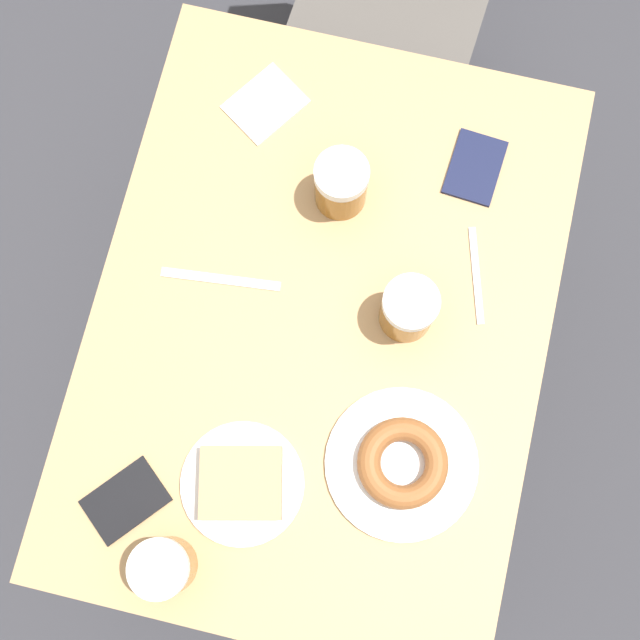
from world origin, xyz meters
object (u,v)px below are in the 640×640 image
object	(u,v)px
plate_with_cake	(242,483)
fork	(476,275)
beer_mug_left	(164,567)
beer_mug_right	(341,184)
passport_far_edge	(126,501)
plate_with_donut	(402,463)
beer_mug_center	(408,309)
passport_near_edge	(475,167)
knife	(221,279)
napkin_folded	(265,104)

from	to	relation	value
plate_with_cake	fork	world-z (taller)	plate_with_cake
beer_mug_left	beer_mug_right	distance (m)	0.68
beer_mug_left	passport_far_edge	bearing A→B (deg)	139.99
plate_with_donut	beer_mug_center	xyz separation A→B (m)	(-0.05, 0.24, 0.04)
plate_with_cake	fork	distance (m)	0.53
beer_mug_center	fork	bearing A→B (deg)	43.81
beer_mug_right	passport_near_edge	world-z (taller)	beer_mug_right
beer_mug_center	knife	bearing A→B (deg)	-178.55
knife	plate_with_donut	bearing A→B (deg)	-32.61
beer_mug_center	passport_near_edge	xyz separation A→B (m)	(0.06, 0.29, -0.06)
plate_with_donut	passport_far_edge	bearing A→B (deg)	-159.19
napkin_folded	knife	xyz separation A→B (m)	(0.00, -0.33, -0.00)
passport_far_edge	plate_with_cake	bearing A→B (deg)	21.52
knife	plate_with_cake	bearing A→B (deg)	-69.46
knife	napkin_folded	bearing A→B (deg)	90.78
beer_mug_right	passport_near_edge	bearing A→B (deg)	25.84
plate_with_donut	knife	size ratio (longest dim) A/B	1.21
plate_with_donut	passport_near_edge	size ratio (longest dim) A/B	1.89
beer_mug_center	passport_far_edge	size ratio (longest dim) A/B	0.77
plate_with_cake	passport_far_edge	bearing A→B (deg)	-158.48
plate_with_donut	beer_mug_center	distance (m)	0.25
beer_mug_left	passport_far_edge	world-z (taller)	beer_mug_left
napkin_folded	passport_far_edge	world-z (taller)	passport_far_edge
passport_far_edge	knife	bearing A→B (deg)	81.97
napkin_folded	fork	world-z (taller)	same
beer_mug_center	beer_mug_right	xyz separation A→B (m)	(-0.16, 0.19, 0.00)
beer_mug_right	passport_far_edge	world-z (taller)	beer_mug_right
beer_mug_left	fork	distance (m)	0.70
beer_mug_left	plate_with_donut	bearing A→B (deg)	36.50
fork	passport_far_edge	world-z (taller)	passport_far_edge
napkin_folded	beer_mug_center	bearing A→B (deg)	-44.86
beer_mug_left	passport_near_edge	bearing A→B (deg)	66.12
beer_mug_left	beer_mug_right	xyz separation A→B (m)	(0.13, 0.67, 0.00)
napkin_folded	knife	size ratio (longest dim) A/B	0.78
passport_near_edge	passport_far_edge	size ratio (longest dim) A/B	0.87
beer_mug_center	beer_mug_right	distance (m)	0.24
napkin_folded	fork	size ratio (longest dim) A/B	0.96
passport_near_edge	napkin_folded	bearing A→B (deg)	175.22
beer_mug_right	fork	world-z (taller)	beer_mug_right
plate_with_cake	beer_mug_left	xyz separation A→B (m)	(-0.08, -0.15, 0.04)
plate_with_cake	passport_far_edge	size ratio (longest dim) A/B	1.32
knife	passport_far_edge	size ratio (longest dim) A/B	1.36
plate_with_donut	beer_mug_right	size ratio (longest dim) A/B	2.14
beer_mug_right	knife	distance (m)	0.26
beer_mug_right	beer_mug_left	bearing A→B (deg)	-100.55
beer_mug_right	napkin_folded	distance (m)	0.23
beer_mug_center	knife	size ratio (longest dim) A/B	0.57
plate_with_donut	napkin_folded	size ratio (longest dim) A/B	1.55
plate_with_donut	beer_mug_left	xyz separation A→B (m)	(-0.33, -0.24, 0.04)
plate_with_donut	beer_mug_left	size ratio (longest dim) A/B	2.14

